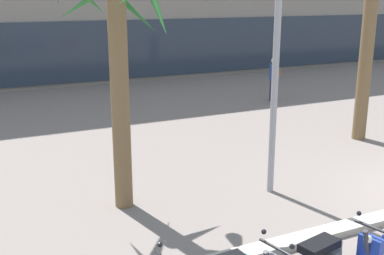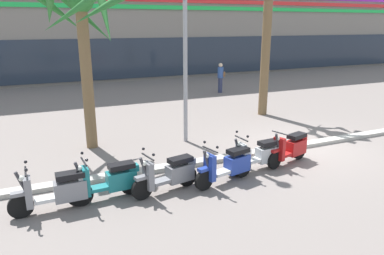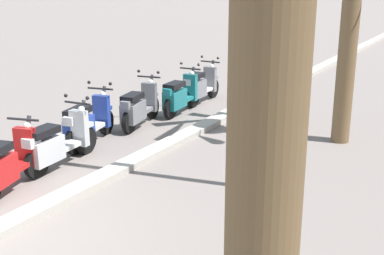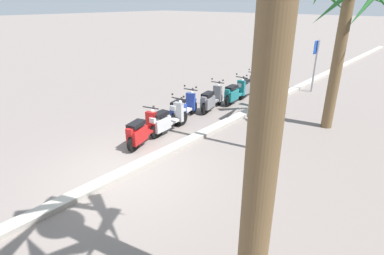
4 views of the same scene
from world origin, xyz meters
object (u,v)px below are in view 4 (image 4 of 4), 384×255
at_px(scooter_grey_lead_nearest, 211,100).
at_px(scooter_red_tail_end, 142,131).
at_px(palm_tree_far_corner, 346,12).
at_px(scooter_blue_second_in_line, 182,109).
at_px(crossing_sign, 316,60).
at_px(scooter_teal_far_back, 235,93).
at_px(scooter_grey_mid_rear, 247,87).
at_px(scooter_silver_gap_after_mid, 167,120).

distance_m(scooter_grey_lead_nearest, scooter_red_tail_end, 3.90).
height_order(scooter_grey_lead_nearest, palm_tree_far_corner, palm_tree_far_corner).
bearing_deg(scooter_grey_lead_nearest, scooter_blue_second_in_line, -3.67).
relative_size(crossing_sign, palm_tree_far_corner, 0.48).
bearing_deg(scooter_teal_far_back, scooter_blue_second_in_line, -5.71).
bearing_deg(crossing_sign, scooter_teal_far_back, -24.39).
relative_size(scooter_grey_mid_rear, scooter_grey_lead_nearest, 0.99).
bearing_deg(scooter_grey_lead_nearest, scooter_grey_mid_rear, 177.93).
height_order(scooter_grey_mid_rear, scooter_blue_second_in_line, same).
xyz_separation_m(scooter_grey_lead_nearest, crossing_sign, (-5.39, 2.00, 1.06)).
bearing_deg(scooter_red_tail_end, crossing_sign, 169.87).
distance_m(scooter_grey_mid_rear, palm_tree_far_corner, 5.34).
xyz_separation_m(scooter_grey_mid_rear, scooter_blue_second_in_line, (4.13, -0.19, 0.00)).
height_order(scooter_grey_mid_rear, palm_tree_far_corner, palm_tree_far_corner).
relative_size(scooter_blue_second_in_line, crossing_sign, 0.76).
xyz_separation_m(scooter_grey_lead_nearest, scooter_red_tail_end, (3.88, 0.35, 0.01)).
distance_m(scooter_teal_far_back, scooter_blue_second_in_line, 2.99).
bearing_deg(scooter_teal_far_back, scooter_silver_gap_after_mid, 0.78).
xyz_separation_m(scooter_teal_far_back, scooter_grey_lead_nearest, (1.41, -0.20, -0.00)).
distance_m(scooter_red_tail_end, crossing_sign, 9.48).
xyz_separation_m(scooter_grey_lead_nearest, scooter_silver_gap_after_mid, (2.73, 0.25, -0.00)).
height_order(scooter_teal_far_back, scooter_grey_lead_nearest, same).
bearing_deg(scooter_grey_mid_rear, scooter_blue_second_in_line, -2.68).
bearing_deg(scooter_blue_second_in_line, palm_tree_far_corner, 124.23).
distance_m(scooter_teal_far_back, palm_tree_far_corner, 5.11).
bearing_deg(scooter_silver_gap_after_mid, crossing_sign, 167.84).
relative_size(scooter_blue_second_in_line, scooter_silver_gap_after_mid, 0.98).
xyz_separation_m(scooter_grey_mid_rear, crossing_sign, (-2.82, 1.91, 1.05)).
bearing_deg(palm_tree_far_corner, scooter_silver_gap_after_mid, -43.70).
bearing_deg(scooter_silver_gap_after_mid, scooter_teal_far_back, -179.22).
bearing_deg(scooter_grey_mid_rear, scooter_teal_far_back, 5.14).
height_order(scooter_teal_far_back, palm_tree_far_corner, palm_tree_far_corner).
bearing_deg(scooter_blue_second_in_line, scooter_teal_far_back, 174.29).
relative_size(scooter_silver_gap_after_mid, palm_tree_far_corner, 0.37).
distance_m(scooter_blue_second_in_line, crossing_sign, 7.34).
height_order(scooter_grey_mid_rear, scooter_grey_lead_nearest, same).
xyz_separation_m(scooter_grey_mid_rear, scooter_grey_lead_nearest, (2.57, -0.09, -0.01)).
distance_m(scooter_grey_mid_rear, scooter_red_tail_end, 6.45).
bearing_deg(scooter_red_tail_end, scooter_blue_second_in_line, -169.08).
bearing_deg(palm_tree_far_corner, scooter_teal_far_back, -91.79).
relative_size(scooter_blue_second_in_line, palm_tree_far_corner, 0.36).
relative_size(scooter_red_tail_end, crossing_sign, 0.70).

